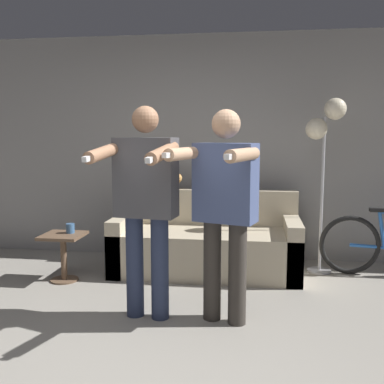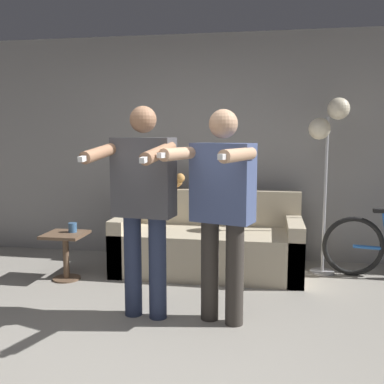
# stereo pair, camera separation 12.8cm
# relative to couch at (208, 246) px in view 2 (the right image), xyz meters

# --- Properties ---
(ground_plane) EXTENTS (16.00, 16.00, 0.00)m
(ground_plane) POSITION_rel_couch_xyz_m (-0.20, -1.97, -0.28)
(ground_plane) COLOR gray
(wall_back) EXTENTS (10.00, 0.05, 2.60)m
(wall_back) POSITION_rel_couch_xyz_m (-0.20, 0.62, 1.02)
(wall_back) COLOR gray
(wall_back) RESTS_ON ground_plane
(couch) EXTENTS (1.94, 0.84, 0.84)m
(couch) POSITION_rel_couch_xyz_m (0.00, 0.00, 0.00)
(couch) COLOR beige
(couch) RESTS_ON ground_plane
(person_left) EXTENTS (0.60, 0.72, 1.68)m
(person_left) POSITION_rel_couch_xyz_m (-0.34, -1.28, 0.69)
(person_left) COLOR #2D3856
(person_left) RESTS_ON ground_plane
(person_right) EXTENTS (0.66, 0.78, 1.65)m
(person_right) POSITION_rel_couch_xyz_m (0.27, -1.28, 0.68)
(person_right) COLOR #38332D
(person_right) RESTS_ON ground_plane
(cat) EXTENTS (0.46, 0.15, 0.18)m
(cat) POSITION_rel_couch_xyz_m (-0.49, 0.31, 0.64)
(cat) COLOR tan
(cat) RESTS_ON couch
(floor_lamp) EXTENTS (0.40, 0.25, 1.83)m
(floor_lamp) POSITION_rel_couch_xyz_m (1.21, 0.15, 1.20)
(floor_lamp) COLOR #B2B2B7
(floor_lamp) RESTS_ON ground_plane
(side_table) EXTENTS (0.40, 0.40, 0.48)m
(side_table) POSITION_rel_couch_xyz_m (-1.38, -0.51, 0.05)
(side_table) COLOR brown
(side_table) RESTS_ON ground_plane
(cup) EXTENTS (0.08, 0.08, 0.10)m
(cup) POSITION_rel_couch_xyz_m (-1.32, -0.45, 0.24)
(cup) COLOR #3D6693
(cup) RESTS_ON side_table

